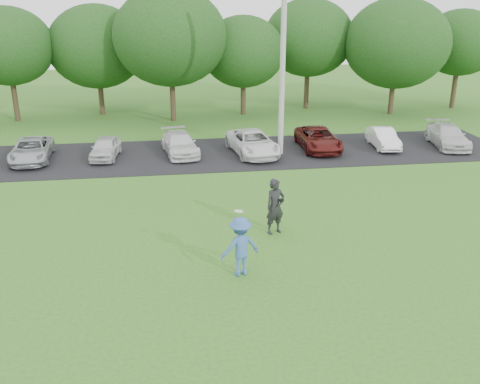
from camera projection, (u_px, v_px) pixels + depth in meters
The scene contains 7 objects.
ground at pixel (256, 269), 16.67m from camera, with size 100.00×100.00×0.00m, color #306B1E.
parking_lot at pixel (215, 154), 28.73m from camera, with size 32.00×6.50×0.03m, color black.
utility_pole at pixel (283, 55), 26.92m from camera, with size 0.28×0.28×10.43m, color #ABACA6.
frisbee_player at pixel (240, 246), 16.07m from camera, with size 1.35×0.99×2.26m.
camera_bystander at pixel (275, 206), 18.90m from camera, with size 0.87×0.73×2.03m.
parked_cars at pixel (212, 143), 28.47m from camera, with size 28.56×4.93×1.23m.
tree_row at pixel (222, 44), 36.30m from camera, with size 42.39×9.85×8.64m.
Camera 1 is at (-2.57, -14.58, 8.05)m, focal length 40.00 mm.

